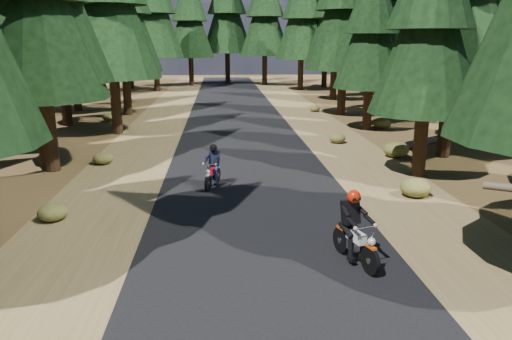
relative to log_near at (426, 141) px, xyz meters
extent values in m
plane|color=#433318|center=(-8.59, -9.91, -0.16)|extent=(120.00, 120.00, 0.00)
cube|color=black|center=(-8.59, -4.91, -0.15)|extent=(6.00, 100.00, 0.01)
cube|color=brown|center=(-13.19, -4.91, -0.16)|extent=(3.20, 100.00, 0.01)
cube|color=brown|center=(-3.99, -4.91, -0.16)|extent=(3.20, 100.00, 0.01)
cylinder|color=black|center=(-15.85, -3.73, 2.51)|extent=(0.51, 0.51, 5.34)
cone|color=black|center=(-15.85, -3.73, 5.85)|extent=(4.54, 4.54, 6.68)
cylinder|color=black|center=(-2.54, -5.43, 2.10)|extent=(0.48, 0.48, 4.52)
cone|color=black|center=(-2.54, -5.43, 4.92)|extent=(3.84, 3.84, 5.65)
cylinder|color=black|center=(-16.30, -2.94, 3.05)|extent=(0.56, 0.56, 6.43)
cylinder|color=black|center=(-0.31, -2.51, 2.76)|extent=(0.53, 0.53, 5.84)
cylinder|color=black|center=(2.62, 0.43, 3.06)|extent=(0.56, 0.56, 6.43)
cylinder|color=black|center=(-14.95, 3.99, 2.70)|extent=(0.53, 0.53, 5.72)
cone|color=black|center=(-14.95, 3.99, 6.27)|extent=(4.86, 4.86, 7.15)
cylinder|color=black|center=(-1.62, 4.16, 2.09)|extent=(0.48, 0.48, 4.51)
cone|color=black|center=(-1.62, 4.16, 4.91)|extent=(3.83, 3.83, 5.64)
cylinder|color=black|center=(-18.35, 6.94, 3.02)|extent=(0.55, 0.55, 6.37)
cylinder|color=black|center=(1.88, 6.90, 3.08)|extent=(0.56, 0.56, 6.47)
cylinder|color=black|center=(-15.59, 10.85, 2.66)|extent=(0.53, 0.53, 5.64)
cone|color=black|center=(-15.59, 10.85, 6.18)|extent=(4.79, 4.79, 7.05)
cylinder|color=black|center=(-1.67, 9.83, 2.75)|extent=(0.53, 0.53, 5.83)
cone|color=black|center=(-1.67, 9.83, 6.40)|extent=(4.95, 4.95, 7.29)
cylinder|color=black|center=(-19.46, 13.31, 2.56)|extent=(0.52, 0.52, 5.45)
cone|color=black|center=(-19.46, 13.31, 5.97)|extent=(4.63, 4.63, 6.81)
cylinder|color=black|center=(2.93, 14.24, 2.15)|extent=(0.48, 0.48, 4.61)
cone|color=black|center=(2.93, 14.24, 5.03)|extent=(3.92, 3.92, 5.77)
cone|color=black|center=(2.93, 14.24, 7.11)|extent=(3.00, 3.00, 4.15)
cylinder|color=black|center=(-16.71, 17.55, 2.05)|extent=(0.48, 0.48, 4.42)
cone|color=black|center=(-16.71, 17.55, 4.81)|extent=(3.76, 3.76, 5.52)
cone|color=black|center=(-16.71, 17.55, 6.80)|extent=(2.87, 2.87, 3.98)
cylinder|color=black|center=(-0.25, 18.51, 2.72)|extent=(0.53, 0.53, 5.76)
cone|color=black|center=(-0.25, 18.51, 6.32)|extent=(4.90, 4.90, 7.21)
cylinder|color=black|center=(-20.39, 22.86, 2.21)|extent=(0.49, 0.49, 4.75)
cone|color=black|center=(-20.39, 22.86, 5.18)|extent=(4.04, 4.04, 5.93)
cone|color=black|center=(-20.39, 22.86, 7.32)|extent=(3.09, 3.09, 4.27)
cylinder|color=black|center=(4.43, 22.18, 2.67)|extent=(0.53, 0.53, 5.66)
cone|color=black|center=(4.43, 22.18, 6.21)|extent=(4.81, 4.81, 7.07)
cylinder|color=black|center=(-21.59, 12.09, 3.04)|extent=(0.56, 0.56, 6.40)
cone|color=black|center=(-21.59, 12.09, 7.04)|extent=(5.44, 5.44, 8.00)
cylinder|color=black|center=(4.41, 16.09, 2.84)|extent=(0.54, 0.54, 6.00)
cone|color=black|center=(4.41, 16.09, 6.59)|extent=(5.10, 5.10, 7.50)
cylinder|color=black|center=(6.41, 8.09, 2.64)|extent=(0.52, 0.52, 5.60)
cone|color=black|center=(6.41, 8.09, 6.14)|extent=(4.76, 4.76, 7.00)
cylinder|color=black|center=(-15.59, 27.09, 3.04)|extent=(0.56, 0.56, 6.40)
cone|color=black|center=(-15.59, 27.09, 7.04)|extent=(5.44, 5.44, 8.00)
cylinder|color=black|center=(-1.59, 27.09, 2.84)|extent=(0.54, 0.54, 6.00)
cone|color=black|center=(-1.59, 27.09, 6.59)|extent=(5.10, 5.10, 7.50)
cylinder|color=black|center=(-18.59, 30.09, 3.24)|extent=(0.57, 0.57, 6.80)
cone|color=black|center=(-18.59, 30.09, 7.49)|extent=(5.78, 5.78, 8.50)
cylinder|color=black|center=(1.41, 30.09, 3.04)|extent=(0.56, 0.56, 6.40)
cone|color=black|center=(1.41, 30.09, 7.04)|extent=(5.44, 5.44, 8.00)
cylinder|color=black|center=(-12.59, 33.09, 2.84)|extent=(0.54, 0.54, 6.00)
cone|color=black|center=(-12.59, 33.09, 6.59)|extent=(5.10, 5.10, 7.50)
cylinder|color=black|center=(-4.59, 33.09, 3.04)|extent=(0.56, 0.56, 6.40)
cone|color=black|center=(-4.59, 33.09, 7.04)|extent=(5.44, 5.44, 8.00)
cylinder|color=black|center=(-8.59, 36.09, 3.24)|extent=(0.57, 0.57, 6.80)
cone|color=black|center=(-8.59, 36.09, 7.49)|extent=(5.78, 5.78, 8.50)
cylinder|color=black|center=(-21.59, 26.09, 2.64)|extent=(0.52, 0.52, 5.60)
cone|color=black|center=(-21.59, 26.09, 6.14)|extent=(4.76, 4.76, 7.00)
cylinder|color=black|center=(4.41, 26.09, 2.84)|extent=(0.54, 0.54, 6.00)
cone|color=black|center=(4.41, 26.09, 6.59)|extent=(5.10, 5.10, 7.50)
cylinder|color=#4C4233|center=(0.00, 0.00, 0.00)|extent=(4.60, 3.28, 0.32)
ellipsoid|color=#474C1E|center=(-14.22, -2.81, 0.07)|extent=(0.78, 0.78, 0.47)
ellipsoid|color=#474C1E|center=(-16.11, 8.05, 0.15)|extent=(1.03, 1.03, 0.62)
ellipsoid|color=#474C1E|center=(-2.30, -2.44, 0.16)|extent=(1.05, 1.05, 0.63)
ellipsoid|color=#474C1E|center=(-3.58, -7.83, 0.12)|extent=(0.94, 0.94, 0.56)
ellipsoid|color=#474C1E|center=(-4.06, 0.65, 0.07)|extent=(0.77, 0.77, 0.46)
ellipsoid|color=#474C1E|center=(-0.67, 4.46, 0.14)|extent=(1.01, 1.01, 0.61)
ellipsoid|color=#474C1E|center=(-3.10, 11.45, 0.05)|extent=(0.69, 0.69, 0.41)
ellipsoid|color=#474C1E|center=(-14.15, -9.20, 0.08)|extent=(0.79, 0.79, 0.48)
cube|color=black|center=(-6.73, -12.43, 0.94)|extent=(0.41, 0.32, 0.52)
sphere|color=#B71D07|center=(-6.73, -12.43, 1.32)|extent=(0.36, 0.36, 0.29)
cube|color=black|center=(-9.88, -6.30, 0.80)|extent=(0.36, 0.28, 0.46)
sphere|color=black|center=(-9.88, -6.30, 1.14)|extent=(0.32, 0.32, 0.26)
camera|label=1|loc=(-9.61, -22.27, 4.54)|focal=35.00mm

